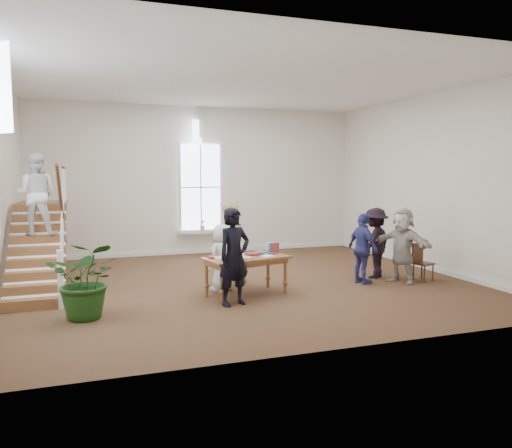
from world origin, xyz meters
name	(u,v)px	position (x,y,z in m)	size (l,w,h in m)	color
ground	(245,283)	(0.00, 0.00, 0.00)	(10.00, 10.00, 0.00)	#402B19
room_shell	(202,241)	(0.00, 4.39, 0.40)	(10.49, 10.00, 10.00)	silver
staircase	(38,215)	(-4.34, 0.75, 1.62)	(1.10, 4.10, 2.92)	brown
library_table	(246,261)	(-0.31, -1.07, 0.71)	(1.85, 1.22, 0.86)	brown
police_officer	(234,257)	(-0.76, -1.72, 0.93)	(0.68, 0.44, 1.85)	black
elderly_woman	(222,257)	(-0.66, -0.47, 0.71)	(0.69, 0.45, 1.42)	silver
person_yellow	(229,244)	(-0.36, 0.03, 0.91)	(0.88, 0.69, 1.82)	#D1C782
woman_cluster_a	(363,249)	(2.52, -0.90, 0.80)	(0.94, 0.39, 1.60)	navy
woman_cluster_b	(375,243)	(3.12, -0.45, 0.84)	(1.08, 0.62, 1.68)	black
woman_cluster_c	(402,245)	(3.42, -1.10, 0.86)	(1.59, 0.51, 1.71)	#BAB2A7
floor_plant	(87,280)	(-3.40, -1.72, 0.68)	(1.22, 1.05, 1.35)	#193B12
side_chair	(421,260)	(3.98, -1.05, 0.48)	(0.46, 0.46, 0.87)	#3D2310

